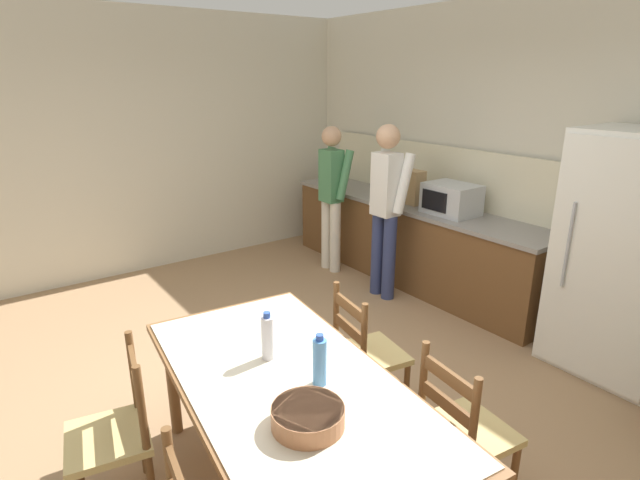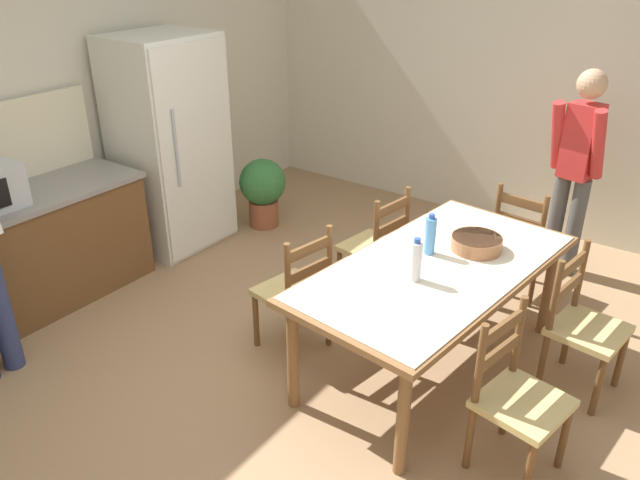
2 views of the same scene
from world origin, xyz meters
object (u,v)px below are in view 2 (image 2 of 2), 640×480
Objects in this scene: chair_side_near_left at (517,398)px; person_by_table at (576,164)px; dining_table at (436,275)px; chair_head_end at (523,242)px; chair_side_near_right at (583,326)px; bottle_off_centre at (430,235)px; chair_side_far_left at (296,292)px; potted_plant at (263,188)px; chair_side_far_right at (376,247)px; refrigerator at (170,144)px; bottle_near_centre at (416,261)px; serving_bowl at (477,242)px.

person_by_table is at bearing 21.15° from chair_side_near_left.
dining_table is 1.28m from chair_head_end.
chair_side_near_left and chair_side_near_right have the same top height.
bottle_off_centre reaches higher than chair_side_near_left.
chair_side_far_left is 1.00× the size of chair_side_near_left.
bottle_off_centre reaches higher than potted_plant.
bottle_off_centre is 0.30× the size of chair_side_near_right.
chair_side_far_right is 1.72m from person_by_table.
refrigerator is at bearing 97.67° from chair_side_near_right.
chair_head_end is at bearing -6.35° from bottle_near_centre.
potted_plant is (1.05, 2.30, -0.29)m from dining_table.
chair_side_near_right is (0.35, -0.83, -0.24)m from dining_table.
chair_side_near_left reaches higher than dining_table.
dining_table is 6.36× the size of serving_bowl.
bottle_near_centre is 0.40× the size of potted_plant.
chair_side_near_left is 1.00× the size of chair_side_far_right.
serving_bowl is at bearing -106.59° from potted_plant.
bottle_off_centre is 0.86m from chair_side_far_right.
serving_bowl is 0.35× the size of chair_side_far_left.
bottle_off_centre is 0.32m from serving_bowl.
refrigerator reaches higher than chair_side_far_right.
refrigerator reaches higher than bottle_near_centre.
chair_side_far_left is (-0.68, 0.94, -0.36)m from serving_bowl.
potted_plant is (1.56, 3.03, -0.06)m from chair_side_near_left.
chair_head_end is 1.14m from chair_side_far_right.
dining_table is 0.37m from serving_bowl.
chair_side_far_right is at bearing 77.23° from serving_bowl.
bottle_near_centre is 1.12m from chair_side_near_right.
refrigerator is 2.02× the size of chair_side_far_right.
bottle_near_centre is at bearing 173.64° from dining_table.
chair_side_near_right reaches higher than dining_table.
chair_side_far_right is at bearing 91.38° from chair_side_near_right.
serving_bowl is (0.22, -0.22, -0.07)m from bottle_off_centre.
bottle_off_centre is at bearing 63.83° from chair_side_near_left.
serving_bowl is 0.35× the size of chair_head_end.
chair_head_end is (1.49, -0.17, -0.44)m from bottle_near_centre.
chair_side_far_left is (-0.46, 0.71, -0.44)m from bottle_off_centre.
serving_bowl is 0.48× the size of potted_plant.
chair_head_end reaches higher than serving_bowl.
potted_plant is at bearing 85.06° from chair_side_near_right.
chair_side_far_left is at bearing 97.73° from bottle_near_centre.
person_by_table is (1.48, -0.18, 0.14)m from serving_bowl.
serving_bowl is at bearing -45.30° from bottle_off_centre.
bottle_off_centre is at bearing 64.21° from chair_side_far_right.
person_by_table is (1.46, 0.53, 0.50)m from chair_side_near_right.
bottle_near_centre is 2.66m from potted_plant.
person_by_table is (1.70, -0.41, 0.06)m from bottle_off_centre.
person_by_table reaches higher than bottle_off_centre.
chair_side_far_left is 0.54× the size of person_by_table.
chair_side_far_right is (0.41, 0.62, -0.44)m from bottle_off_centre.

